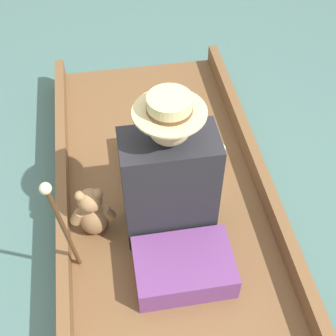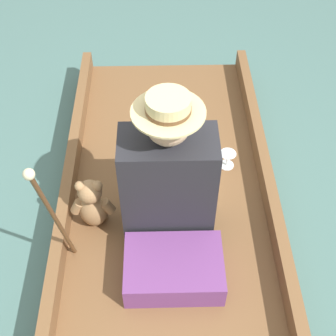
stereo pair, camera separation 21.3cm
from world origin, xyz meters
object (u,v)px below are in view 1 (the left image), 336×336
Objects in this scene: wine_glass at (217,151)px; walking_cane at (63,226)px; seated_person at (166,175)px; teddy_bear at (93,213)px.

walking_cane is (-0.85, -0.73, 0.45)m from wine_glass.
seated_person is 0.43m from teddy_bear.
wine_glass is at bearing 27.92° from teddy_bear.
seated_person is at bearing -136.64° from wine_glass.
seated_person is 8.53× the size of wine_glass.
seated_person is at bearing 8.45° from teddy_bear.
walking_cane reaches higher than seated_person.
teddy_bear is 0.50m from walking_cane.
teddy_bear is at bearing 73.99° from walking_cane.
teddy_bear is (-0.40, -0.06, -0.16)m from seated_person.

